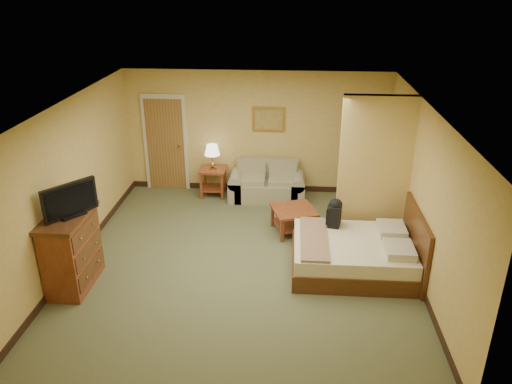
# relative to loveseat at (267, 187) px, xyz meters

# --- Properties ---
(floor) EXTENTS (6.00, 6.00, 0.00)m
(floor) POSITION_rel_loveseat_xyz_m (-0.25, -2.57, -0.26)
(floor) COLOR #575D3C
(floor) RESTS_ON ground
(ceiling) EXTENTS (6.00, 6.00, 0.00)m
(ceiling) POSITION_rel_loveseat_xyz_m (-0.25, -2.57, 2.34)
(ceiling) COLOR white
(ceiling) RESTS_ON back_wall
(back_wall) EXTENTS (5.50, 0.02, 2.60)m
(back_wall) POSITION_rel_loveseat_xyz_m (-0.25, 0.43, 1.04)
(back_wall) COLOR tan
(back_wall) RESTS_ON floor
(left_wall) EXTENTS (0.02, 6.00, 2.60)m
(left_wall) POSITION_rel_loveseat_xyz_m (-3.00, -2.57, 1.04)
(left_wall) COLOR tan
(left_wall) RESTS_ON floor
(right_wall) EXTENTS (0.02, 6.00, 2.60)m
(right_wall) POSITION_rel_loveseat_xyz_m (2.50, -2.57, 1.04)
(right_wall) COLOR tan
(right_wall) RESTS_ON floor
(partition) EXTENTS (1.20, 0.15, 2.60)m
(partition) POSITION_rel_loveseat_xyz_m (1.90, -1.64, 1.04)
(partition) COLOR tan
(partition) RESTS_ON floor
(door) EXTENTS (0.94, 0.16, 2.10)m
(door) POSITION_rel_loveseat_xyz_m (-2.20, 0.40, 0.77)
(door) COLOR beige
(door) RESTS_ON floor
(baseboard) EXTENTS (5.50, 0.02, 0.12)m
(baseboard) POSITION_rel_loveseat_xyz_m (-0.25, 0.42, -0.20)
(baseboard) COLOR black
(baseboard) RESTS_ON floor
(loveseat) EXTENTS (1.57, 0.73, 0.80)m
(loveseat) POSITION_rel_loveseat_xyz_m (0.00, 0.00, 0.00)
(loveseat) COLOR gray
(loveseat) RESTS_ON floor
(side_table) EXTENTS (0.55, 0.55, 0.60)m
(side_table) POSITION_rel_loveseat_xyz_m (-1.15, 0.08, 0.14)
(side_table) COLOR maroon
(side_table) RESTS_ON floor
(table_lamp) EXTENTS (0.32, 0.32, 0.53)m
(table_lamp) POSITION_rel_loveseat_xyz_m (-1.15, 0.08, 0.75)
(table_lamp) COLOR #AA863E
(table_lamp) RESTS_ON side_table
(coffee_table) EXTENTS (0.92, 0.92, 0.47)m
(coffee_table) POSITION_rel_loveseat_xyz_m (0.56, -1.47, 0.08)
(coffee_table) COLOR maroon
(coffee_table) RESTS_ON floor
(wall_picture) EXTENTS (0.68, 0.04, 0.53)m
(wall_picture) POSITION_rel_loveseat_xyz_m (-0.00, 0.41, 1.34)
(wall_picture) COLOR #B78E3F
(wall_picture) RESTS_ON back_wall
(dresser) EXTENTS (0.58, 1.10, 1.17)m
(dresser) POSITION_rel_loveseat_xyz_m (-2.73, -3.41, 0.33)
(dresser) COLOR maroon
(dresser) RESTS_ON floor
(tv) EXTENTS (0.55, 0.68, 0.50)m
(tv) POSITION_rel_loveseat_xyz_m (-2.63, -3.41, 1.15)
(tv) COLOR black
(tv) RESTS_ON dresser
(bed) EXTENTS (1.94, 1.61, 1.04)m
(bed) POSITION_rel_loveseat_xyz_m (1.57, -2.67, 0.03)
(bed) COLOR #492511
(bed) RESTS_ON floor
(backpack) EXTENTS (0.24, 0.31, 0.48)m
(backpack) POSITION_rel_loveseat_xyz_m (1.24, -2.15, 0.51)
(backpack) COLOR black
(backpack) RESTS_ON bed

